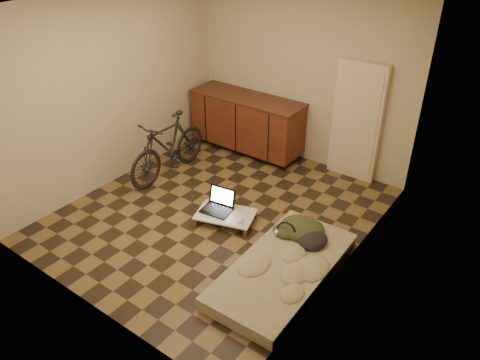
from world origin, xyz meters
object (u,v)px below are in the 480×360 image
Objects in this scene: lap_desk at (226,214)px; bicycle at (168,144)px; laptop at (218,205)px; futon at (283,270)px.

bicycle is at bearing 144.46° from lap_desk.
futon is at bearing -27.98° from laptop.
lap_desk is 2.02× the size of laptop.
laptop is (-0.14, 0.03, 0.07)m from lap_desk.
futon reaches higher than lap_desk.
laptop is at bearing 158.96° from futon.
lap_desk is at bearing 157.99° from futon.
laptop is at bearing -20.04° from bicycle.
bicycle reaches higher than lap_desk.
bicycle reaches higher than laptop.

